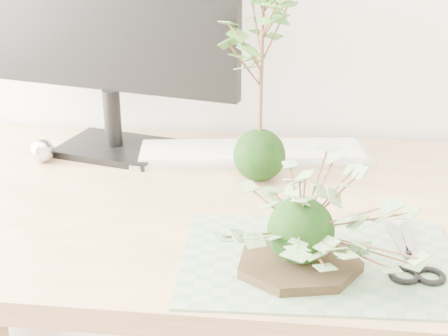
# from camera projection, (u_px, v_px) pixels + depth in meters

# --- Properties ---
(desk) EXTENTS (1.60, 0.70, 0.74)m
(desk) POSITION_uv_depth(u_px,v_px,m) (263.00, 244.00, 1.16)
(desk) COLOR tan
(desk) RESTS_ON ground_plane
(cutting_mat) EXTENTS (0.42, 0.29, 0.00)m
(cutting_mat) POSITION_uv_depth(u_px,v_px,m) (319.00, 261.00, 0.93)
(cutting_mat) COLOR slate
(cutting_mat) RESTS_ON desk
(stone_dish) EXTENTS (0.22, 0.22, 0.01)m
(stone_dish) POSITION_uv_depth(u_px,v_px,m) (299.00, 264.00, 0.90)
(stone_dish) COLOR #2D2314
(stone_dish) RESTS_ON cutting_mat
(ivy_kokedama) EXTENTS (0.30, 0.30, 0.19)m
(ivy_kokedama) POSITION_uv_depth(u_px,v_px,m) (302.00, 202.00, 0.87)
(ivy_kokedama) COLOR black
(ivy_kokedama) RESTS_ON stone_dish
(maple_kokedama) EXTENTS (0.28, 0.28, 0.42)m
(maple_kokedama) POSITION_uv_depth(u_px,v_px,m) (262.00, 27.00, 1.10)
(maple_kokedama) COLOR black
(maple_kokedama) RESTS_ON desk
(keyboard) EXTENTS (0.51, 0.22, 0.02)m
(keyboard) POSITION_uv_depth(u_px,v_px,m) (251.00, 153.00, 1.31)
(keyboard) COLOR silver
(keyboard) RESTS_ON desk
(monitor) EXTENTS (0.55, 0.21, 0.49)m
(monitor) POSITION_uv_depth(u_px,v_px,m) (107.00, 18.00, 1.24)
(monitor) COLOR black
(monitor) RESTS_ON desk
(foil_ball) EXTENTS (0.05, 0.05, 0.05)m
(foil_ball) POSITION_uv_depth(u_px,v_px,m) (42.00, 151.00, 1.28)
(foil_ball) COLOR silver
(foil_ball) RESTS_ON desk
(scissors) EXTENTS (0.08, 0.18, 0.01)m
(scissors) POSITION_uv_depth(u_px,v_px,m) (413.00, 267.00, 0.91)
(scissors) COLOR #91929A
(scissors) RESTS_ON cutting_mat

